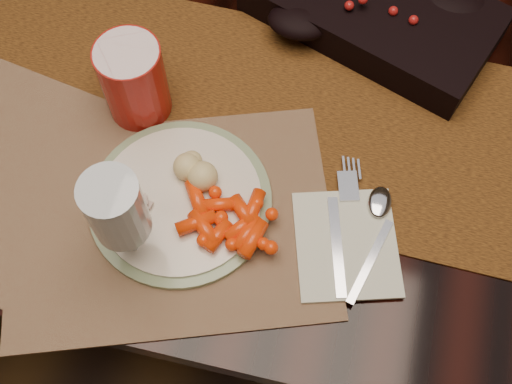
% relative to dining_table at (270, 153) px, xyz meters
% --- Properties ---
extents(floor, '(5.00, 5.00, 0.00)m').
position_rel_dining_table_xyz_m(floor, '(0.00, 0.00, -0.38)').
color(floor, black).
rests_on(floor, ground).
extents(dining_table, '(1.80, 1.00, 0.75)m').
position_rel_dining_table_xyz_m(dining_table, '(0.00, 0.00, 0.00)').
color(dining_table, black).
rests_on(dining_table, floor).
extents(table_runner, '(1.61, 0.38, 0.00)m').
position_rel_dining_table_xyz_m(table_runner, '(-0.05, -0.14, 0.38)').
color(table_runner, '#38220F').
rests_on(table_runner, dining_table).
extents(centerpiece, '(0.40, 0.30, 0.07)m').
position_rel_dining_table_xyz_m(centerpiece, '(0.14, 0.05, 0.41)').
color(centerpiece, black).
rests_on(centerpiece, table_runner).
extents(placemat_main, '(0.49, 0.42, 0.00)m').
position_rel_dining_table_xyz_m(placemat_main, '(-0.07, -0.33, 0.38)').
color(placemat_main, brown).
rests_on(placemat_main, dining_table).
extents(dinner_plate, '(0.30, 0.30, 0.01)m').
position_rel_dining_table_xyz_m(dinner_plate, '(-0.06, -0.31, 0.39)').
color(dinner_plate, silver).
rests_on(dinner_plate, placemat_main).
extents(baby_carrots, '(0.12, 0.10, 0.02)m').
position_rel_dining_table_xyz_m(baby_carrots, '(0.01, -0.33, 0.40)').
color(baby_carrots, '#FB3606').
rests_on(baby_carrots, dinner_plate).
extents(mashed_potatoes, '(0.07, 0.06, 0.04)m').
position_rel_dining_table_xyz_m(mashed_potatoes, '(-0.04, -0.26, 0.41)').
color(mashed_potatoes, tan).
rests_on(mashed_potatoes, dinner_plate).
extents(turkey_shreds, '(0.08, 0.07, 0.02)m').
position_rel_dining_table_xyz_m(turkey_shreds, '(-0.10, -0.33, 0.40)').
color(turkey_shreds, tan).
rests_on(turkey_shreds, dinner_plate).
extents(napkin, '(0.16, 0.18, 0.01)m').
position_rel_dining_table_xyz_m(napkin, '(0.16, -0.32, 0.38)').
color(napkin, beige).
rests_on(napkin, placemat_main).
extents(fork, '(0.07, 0.17, 0.00)m').
position_rel_dining_table_xyz_m(fork, '(0.15, -0.30, 0.39)').
color(fork, silver).
rests_on(fork, napkin).
extents(spoon, '(0.07, 0.16, 0.00)m').
position_rel_dining_table_xyz_m(spoon, '(0.19, -0.31, 0.39)').
color(spoon, silver).
rests_on(spoon, napkin).
extents(red_cup, '(0.09, 0.09, 0.12)m').
position_rel_dining_table_xyz_m(red_cup, '(-0.16, -0.17, 0.44)').
color(red_cup, '#A9160F').
rests_on(red_cup, placemat_main).
extents(wine_glass, '(0.08, 0.08, 0.18)m').
position_rel_dining_table_xyz_m(wine_glass, '(-0.10, -0.38, 0.47)').
color(wine_glass, silver).
rests_on(wine_glass, dining_table).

